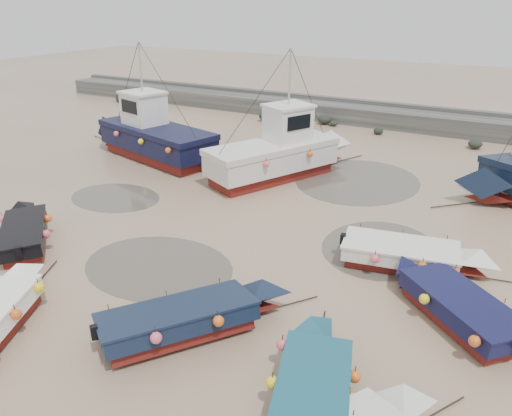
{
  "coord_description": "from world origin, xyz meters",
  "views": [
    {
      "loc": [
        7.31,
        -12.68,
        8.49
      ],
      "look_at": [
        -0.58,
        1.91,
        1.4
      ],
      "focal_mm": 35.0,
      "sensor_mm": 36.0,
      "label": 1
    }
  ],
  "objects_px": {
    "dinghy_2": "(313,381)",
    "cabin_boat_1": "(282,151)",
    "dinghy_1": "(192,316)",
    "dinghy_5": "(411,253)",
    "dinghy_4": "(25,228)",
    "cabin_boat_0": "(150,134)",
    "dinghy_6": "(453,300)",
    "person": "(200,172)"
  },
  "relations": [
    {
      "from": "dinghy_2",
      "to": "cabin_boat_1",
      "type": "height_order",
      "value": "cabin_boat_1"
    },
    {
      "from": "dinghy_1",
      "to": "dinghy_5",
      "type": "relative_size",
      "value": 0.95
    },
    {
      "from": "cabin_boat_1",
      "to": "dinghy_2",
      "type": "bearing_deg",
      "value": -36.19
    },
    {
      "from": "dinghy_4",
      "to": "cabin_boat_0",
      "type": "xyz_separation_m",
      "value": [
        -2.79,
        10.61,
        0.77
      ]
    },
    {
      "from": "dinghy_1",
      "to": "cabin_boat_0",
      "type": "relative_size",
      "value": 0.54
    },
    {
      "from": "dinghy_5",
      "to": "dinghy_6",
      "type": "height_order",
      "value": "same"
    },
    {
      "from": "cabin_boat_1",
      "to": "dinghy_4",
      "type": "bearing_deg",
      "value": -89.6
    },
    {
      "from": "dinghy_2",
      "to": "dinghy_5",
      "type": "relative_size",
      "value": 0.92
    },
    {
      "from": "dinghy_5",
      "to": "cabin_boat_0",
      "type": "relative_size",
      "value": 0.57
    },
    {
      "from": "dinghy_6",
      "to": "cabin_boat_0",
      "type": "distance_m",
      "value": 19.21
    },
    {
      "from": "dinghy_1",
      "to": "dinghy_4",
      "type": "height_order",
      "value": "same"
    },
    {
      "from": "dinghy_2",
      "to": "cabin_boat_1",
      "type": "bearing_deg",
      "value": 102.06
    },
    {
      "from": "cabin_boat_1",
      "to": "dinghy_1",
      "type": "bearing_deg",
      "value": -49.5
    },
    {
      "from": "dinghy_2",
      "to": "dinghy_4",
      "type": "height_order",
      "value": "same"
    },
    {
      "from": "dinghy_1",
      "to": "dinghy_2",
      "type": "bearing_deg",
      "value": 25.21
    },
    {
      "from": "dinghy_1",
      "to": "cabin_boat_0",
      "type": "distance_m",
      "value": 16.66
    },
    {
      "from": "dinghy_4",
      "to": "dinghy_5",
      "type": "distance_m",
      "value": 13.88
    },
    {
      "from": "dinghy_5",
      "to": "cabin_boat_1",
      "type": "distance_m",
      "value": 10.02
    },
    {
      "from": "dinghy_1",
      "to": "dinghy_5",
      "type": "distance_m",
      "value": 7.78
    },
    {
      "from": "dinghy_1",
      "to": "cabin_boat_0",
      "type": "height_order",
      "value": "cabin_boat_0"
    },
    {
      "from": "dinghy_1",
      "to": "dinghy_6",
      "type": "distance_m",
      "value": 7.37
    },
    {
      "from": "cabin_boat_0",
      "to": "person",
      "type": "relative_size",
      "value": 6.28
    },
    {
      "from": "dinghy_2",
      "to": "person",
      "type": "relative_size",
      "value": 3.28
    },
    {
      "from": "dinghy_2",
      "to": "cabin_boat_0",
      "type": "xyz_separation_m",
      "value": [
        -15.2,
        12.93,
        0.77
      ]
    },
    {
      "from": "dinghy_1",
      "to": "cabin_boat_0",
      "type": "xyz_separation_m",
      "value": [
        -11.36,
        12.16,
        0.78
      ]
    },
    {
      "from": "dinghy_6",
      "to": "person",
      "type": "height_order",
      "value": "dinghy_6"
    },
    {
      "from": "dinghy_4",
      "to": "dinghy_6",
      "type": "relative_size",
      "value": 0.96
    },
    {
      "from": "dinghy_2",
      "to": "dinghy_1",
      "type": "bearing_deg",
      "value": 152.29
    },
    {
      "from": "dinghy_1",
      "to": "dinghy_2",
      "type": "distance_m",
      "value": 3.91
    },
    {
      "from": "dinghy_1",
      "to": "cabin_boat_0",
      "type": "bearing_deg",
      "value": 169.75
    },
    {
      "from": "dinghy_2",
      "to": "dinghy_6",
      "type": "relative_size",
      "value": 1.11
    },
    {
      "from": "cabin_boat_0",
      "to": "dinghy_1",
      "type": "bearing_deg",
      "value": -121.68
    },
    {
      "from": "dinghy_4",
      "to": "person",
      "type": "relative_size",
      "value": 2.84
    },
    {
      "from": "dinghy_6",
      "to": "dinghy_1",
      "type": "bearing_deg",
      "value": 166.23
    },
    {
      "from": "dinghy_2",
      "to": "dinghy_5",
      "type": "bearing_deg",
      "value": 69.0
    },
    {
      "from": "dinghy_2",
      "to": "person",
      "type": "bearing_deg",
      "value": 116.94
    },
    {
      "from": "dinghy_4",
      "to": "dinghy_5",
      "type": "bearing_deg",
      "value": -27.08
    },
    {
      "from": "dinghy_6",
      "to": "person",
      "type": "relative_size",
      "value": 2.96
    },
    {
      "from": "dinghy_2",
      "to": "dinghy_4",
      "type": "xyz_separation_m",
      "value": [
        -12.41,
        2.32,
        -0.01
      ]
    },
    {
      "from": "dinghy_4",
      "to": "person",
      "type": "xyz_separation_m",
      "value": [
        1.17,
        9.66,
        -0.55
      ]
    },
    {
      "from": "dinghy_1",
      "to": "dinghy_5",
      "type": "xyz_separation_m",
      "value": [
        4.43,
        6.39,
        0.01
      ]
    },
    {
      "from": "dinghy_1",
      "to": "person",
      "type": "bearing_deg",
      "value": 160.15
    }
  ]
}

